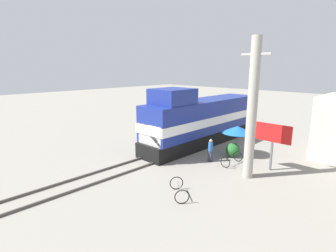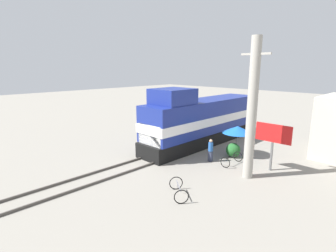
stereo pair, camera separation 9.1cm
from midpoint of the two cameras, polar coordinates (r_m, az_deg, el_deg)
ground_plane at (r=21.51m, az=1.91°, el=-5.56°), size 120.00×120.00×0.00m
rail_near at (r=21.95m, az=0.53°, el=-4.96°), size 0.08×28.03×0.15m
rail_far at (r=21.03m, az=3.36°, el=-5.79°), size 0.08×28.03×0.15m
locomotive at (r=23.19m, az=7.03°, el=1.23°), size 2.86×13.46×5.14m
utility_pole at (r=16.33m, az=17.67°, el=3.41°), size 1.80×0.60×8.49m
vendor_umbrella at (r=20.69m, az=14.77°, el=-0.74°), size 2.36×2.36×2.35m
billboard_sign at (r=18.35m, az=21.76°, el=-1.96°), size 2.36×0.12×3.16m
shrub_cluster at (r=20.71m, az=13.83°, el=-5.09°), size 1.08×1.08×1.08m
person_bystander at (r=19.26m, az=9.11°, el=-5.08°), size 0.34×0.34×1.68m
bicycle at (r=19.16m, az=13.57°, el=-7.04°), size 0.76×1.74×0.74m
bicycle_spare at (r=14.32m, az=2.23°, el=-13.62°), size 1.79×1.62×0.77m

